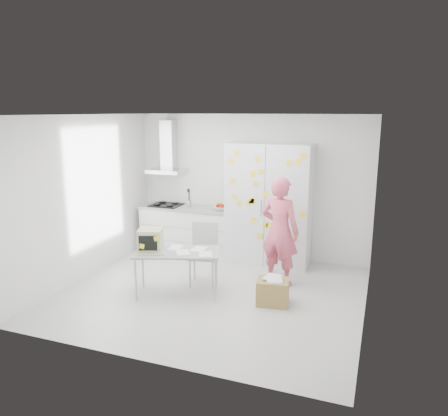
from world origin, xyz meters
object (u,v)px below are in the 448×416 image
(chair, at_px, (204,249))
(cardboard_box, at_px, (273,291))
(desk, at_px, (160,245))
(person, at_px, (280,231))

(chair, distance_m, cardboard_box, 1.38)
(chair, bearing_deg, desk, -137.70)
(desk, relative_size, cardboard_box, 2.79)
(person, distance_m, desk, 1.90)
(person, distance_m, chair, 1.26)
(person, height_order, desk, person)
(person, height_order, cardboard_box, person)
(chair, height_order, cardboard_box, chair)
(desk, relative_size, chair, 1.43)
(person, relative_size, cardboard_box, 3.48)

